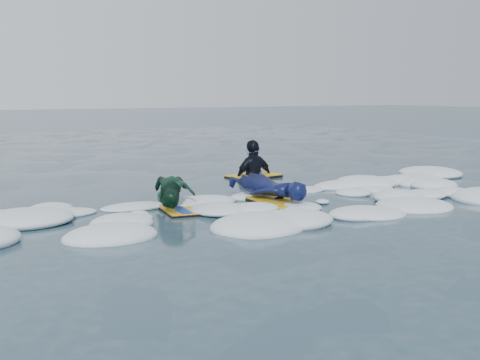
% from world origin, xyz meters
% --- Properties ---
extents(ground, '(120.00, 120.00, 0.00)m').
position_xyz_m(ground, '(0.00, 0.00, 0.00)').
color(ground, '#18333B').
rests_on(ground, ground).
extents(foam_band, '(12.00, 3.10, 0.30)m').
position_xyz_m(foam_band, '(0.00, 1.03, 0.00)').
color(foam_band, white).
rests_on(foam_band, ground).
extents(prone_woman_unit, '(0.73, 1.74, 0.45)m').
position_xyz_m(prone_woman_unit, '(1.00, 0.96, 0.23)').
color(prone_woman_unit, black).
rests_on(prone_woman_unit, ground).
extents(prone_child_unit, '(1.12, 1.45, 0.51)m').
position_xyz_m(prone_child_unit, '(-0.57, 1.14, 0.26)').
color(prone_child_unit, black).
rests_on(prone_child_unit, ground).
extents(waiting_rider_unit, '(1.16, 0.73, 1.64)m').
position_xyz_m(waiting_rider_unit, '(2.20, 3.50, -0.02)').
color(waiting_rider_unit, black).
rests_on(waiting_rider_unit, ground).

